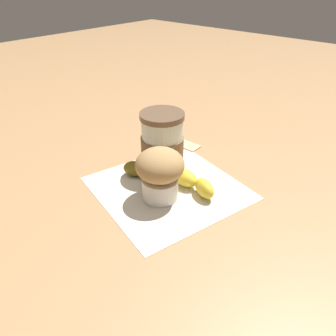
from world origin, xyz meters
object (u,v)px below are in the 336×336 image
Objects in this scene: coffee_cup at (162,143)px; muffin at (160,172)px; banana at (171,176)px; sugar_packet at (188,145)px.

coffee_cup is 0.09m from muffin.
sugar_packet is at bearing 116.39° from banana.
coffee_cup reaches higher than muffin.
banana reaches higher than sugar_packet.
coffee_cup is 1.26× the size of muffin.
coffee_cup is 0.62× the size of banana.
muffin reaches higher than sugar_packet.
muffin is at bearing -71.76° from banana.
banana is at bearing -30.82° from coffee_cup.
coffee_cup is 2.33× the size of sugar_packet.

